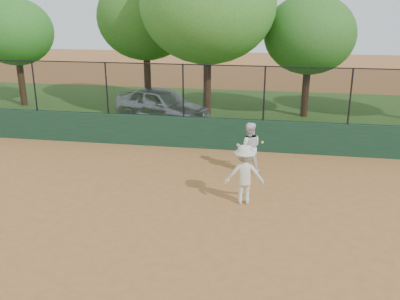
% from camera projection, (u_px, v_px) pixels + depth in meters
% --- Properties ---
extents(ground, '(80.00, 80.00, 0.00)m').
position_uv_depth(ground, '(155.00, 218.00, 11.59)').
color(ground, '#A66835').
rests_on(ground, ground).
extents(back_wall, '(26.00, 0.20, 1.20)m').
position_uv_depth(back_wall, '(196.00, 133.00, 17.01)').
color(back_wall, '#1B3B26').
rests_on(back_wall, ground).
extents(grass_strip, '(36.00, 12.00, 0.01)m').
position_uv_depth(grass_strip, '(217.00, 111.00, 22.80)').
color(grass_strip, '#2B541A').
rests_on(grass_strip, ground).
extents(parked_car, '(5.08, 3.79, 1.61)m').
position_uv_depth(parked_car, '(162.00, 105.00, 20.61)').
color(parked_car, '#A0A6AA').
rests_on(parked_car, ground).
extents(player_second, '(0.91, 0.76, 1.68)m').
position_uv_depth(player_second, '(249.00, 147.00, 14.52)').
color(player_second, white).
rests_on(player_second, ground).
extents(player_main, '(1.18, 0.80, 1.93)m').
position_uv_depth(player_main, '(244.00, 174.00, 12.24)').
color(player_main, beige).
rests_on(player_main, ground).
extents(fence_assembly, '(26.00, 0.06, 2.00)m').
position_uv_depth(fence_assembly, '(196.00, 90.00, 16.49)').
color(fence_assembly, black).
rests_on(fence_assembly, back_wall).
extents(tree_0, '(3.96, 3.60, 5.57)m').
position_uv_depth(tree_0, '(15.00, 32.00, 23.01)').
color(tree_0, '#442B18').
rests_on(tree_0, ground).
extents(tree_1, '(4.93, 4.48, 6.72)m').
position_uv_depth(tree_1, '(145.00, 18.00, 22.46)').
color(tree_1, '#442A17').
rests_on(tree_1, ground).
extents(tree_2, '(6.03, 5.49, 7.85)m').
position_uv_depth(tree_2, '(208.00, 4.00, 19.51)').
color(tree_2, '#462B19').
rests_on(tree_2, ground).
extents(tree_3, '(4.26, 3.87, 5.73)m').
position_uv_depth(tree_3, '(310.00, 35.00, 20.67)').
color(tree_3, '#402615').
rests_on(tree_3, ground).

